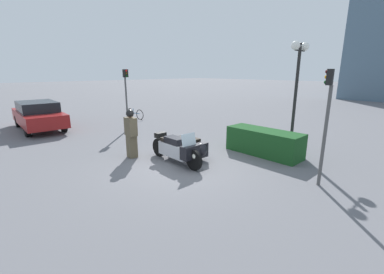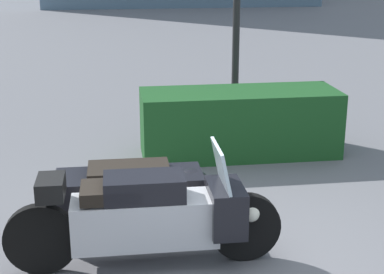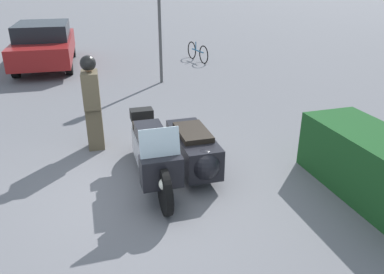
# 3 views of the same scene
# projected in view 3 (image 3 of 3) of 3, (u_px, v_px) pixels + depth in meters

# --- Properties ---
(ground_plane) EXTENTS (160.00, 160.00, 0.00)m
(ground_plane) POSITION_uv_depth(u_px,v_px,m) (151.00, 193.00, 5.70)
(ground_plane) COLOR slate
(police_motorcycle) EXTENTS (2.57, 1.30, 1.16)m
(police_motorcycle) POSITION_uv_depth(u_px,v_px,m) (175.00, 151.00, 5.94)
(police_motorcycle) COLOR black
(police_motorcycle) RESTS_ON ground
(officer_rider) EXTENTS (0.50, 0.32, 1.76)m
(officer_rider) POSITION_uv_depth(u_px,v_px,m) (92.00, 101.00, 6.82)
(officer_rider) COLOR brown
(officer_rider) RESTS_ON ground
(hedge_bush_curbside) EXTENTS (2.82, 0.99, 0.94)m
(hedge_bush_curbside) POSITION_uv_depth(u_px,v_px,m) (384.00, 172.00, 5.33)
(hedge_bush_curbside) COLOR #19471E
(hedge_bush_curbside) RESTS_ON ground
(traffic_light_far) EXTENTS (0.22, 0.28, 3.16)m
(traffic_light_far) POSITION_uv_depth(u_px,v_px,m) (160.00, 11.00, 10.61)
(traffic_light_far) COLOR #4C4C4C
(traffic_light_far) RESTS_ON ground
(parked_car_background) EXTENTS (4.82, 2.06, 1.50)m
(parked_car_background) POSITION_uv_depth(u_px,v_px,m) (45.00, 44.00, 13.17)
(parked_car_background) COLOR maroon
(parked_car_background) RESTS_ON ground
(bicycle_parked) EXTENTS (1.63, 0.32, 0.71)m
(bicycle_parked) POSITION_uv_depth(u_px,v_px,m) (198.00, 52.00, 14.18)
(bicycle_parked) COLOR black
(bicycle_parked) RESTS_ON ground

